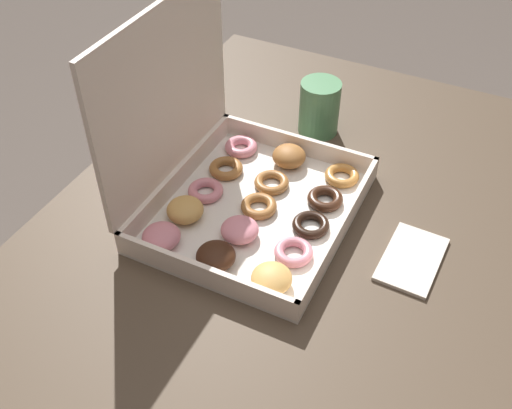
% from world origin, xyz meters
% --- Properties ---
extents(dining_table, '(0.99, 0.75, 0.75)m').
position_xyz_m(dining_table, '(0.00, 0.00, 0.63)').
color(dining_table, '#4C3D2D').
rests_on(dining_table, ground_plane).
extents(donut_box, '(0.33, 0.29, 0.31)m').
position_xyz_m(donut_box, '(-0.02, 0.11, 0.81)').
color(donut_box, silver).
rests_on(donut_box, dining_table).
extents(coffee_mug, '(0.07, 0.07, 0.10)m').
position_xyz_m(coffee_mug, '(0.23, 0.06, 0.80)').
color(coffee_mug, '#4C8456').
rests_on(coffee_mug, dining_table).
extents(paper_napkin, '(0.13, 0.08, 0.01)m').
position_xyz_m(paper_napkin, '(-0.01, -0.18, 0.75)').
color(paper_napkin, silver).
rests_on(paper_napkin, dining_table).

